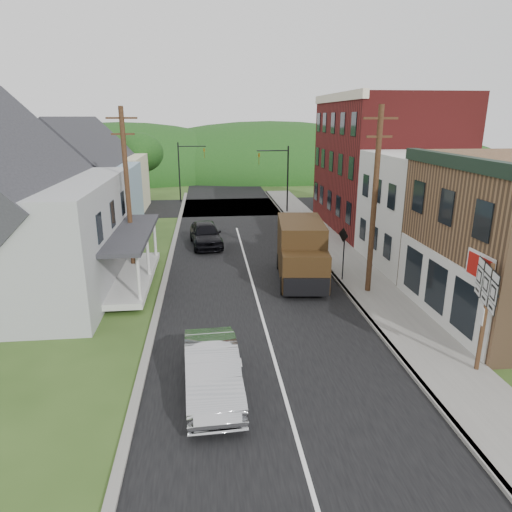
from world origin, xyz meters
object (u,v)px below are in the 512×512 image
object	(u,v)px
warning_sign	(344,247)
delivery_van	(301,252)
dark_sedan	(206,234)
silver_sedan	(212,371)
route_sign_cluster	(485,302)

from	to	relation	value
warning_sign	delivery_van	bearing A→B (deg)	147.76
dark_sedan	delivery_van	size ratio (longest dim) A/B	0.82
silver_sedan	route_sign_cluster	xyz separation A→B (m)	(9.00, 0.25, 1.83)
delivery_van	route_sign_cluster	world-z (taller)	route_sign_cluster
silver_sedan	warning_sign	bearing A→B (deg)	50.78
dark_sedan	silver_sedan	bearing A→B (deg)	-95.77
dark_sedan	delivery_van	bearing A→B (deg)	-62.54
dark_sedan	delivery_van	distance (m)	9.10
silver_sedan	warning_sign	distance (m)	11.91
delivery_van	route_sign_cluster	size ratio (longest dim) A/B	1.55
route_sign_cluster	warning_sign	world-z (taller)	route_sign_cluster
dark_sedan	warning_sign	distance (m)	10.77
delivery_van	warning_sign	world-z (taller)	delivery_van
delivery_van	warning_sign	bearing A→B (deg)	-4.34
dark_sedan	warning_sign	world-z (taller)	warning_sign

